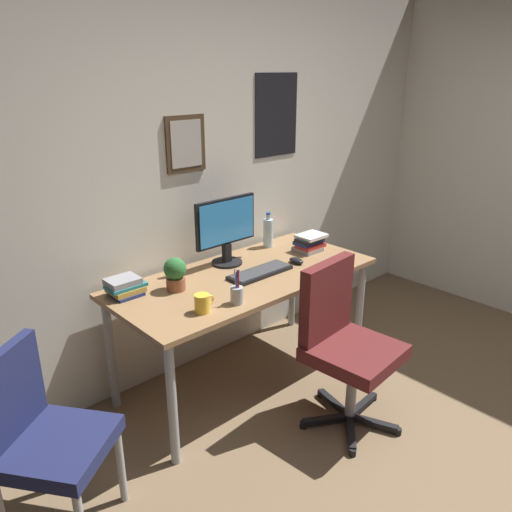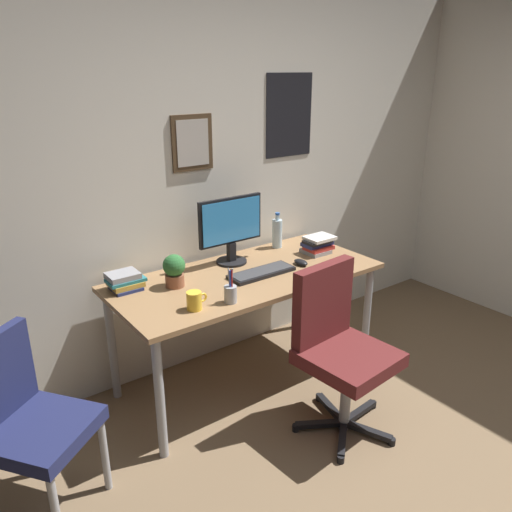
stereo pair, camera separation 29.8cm
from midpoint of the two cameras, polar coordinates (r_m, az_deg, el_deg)
The scene contains 13 objects.
wall_back at distance 3.41m, azimuth -0.75°, elevation 9.60°, with size 4.40×0.10×2.60m.
desk at distance 3.14m, azimuth 1.64°, elevation -3.38°, with size 1.67×0.76×0.75m.
office_chair at distance 2.87m, azimuth 12.25°, elevation -9.55°, with size 0.56×0.57×0.95m.
side_chair at distance 2.48m, azimuth -21.40°, elevation -16.65°, with size 0.59×0.59×0.88m.
monitor at distance 3.22m, azimuth -0.23°, elevation 3.21°, with size 0.46×0.20×0.43m.
keyboard at distance 3.10m, azimuth 3.39°, elevation -1.92°, with size 0.43×0.15×0.03m.
computer_mouse at distance 3.27m, azimuth 7.69°, elevation -0.76°, with size 0.06×0.11×0.04m.
water_bottle at distance 3.56m, azimuth 4.81°, elevation 2.58°, with size 0.07×0.07×0.25m.
coffee_mug_near at distance 2.65m, azimuth -3.77°, elevation -5.12°, with size 0.12×0.08×0.10m.
potted_plant at distance 2.92m, azimuth -6.37°, elevation -1.59°, with size 0.13×0.13×0.20m.
pen_cup at distance 2.72m, azimuth 0.24°, elevation -4.30°, with size 0.07×0.07×0.20m.
book_stack_left at distance 3.49m, azimuth 9.43°, elevation 1.22°, with size 0.21×0.17×0.12m.
book_stack_right at distance 2.94m, azimuth -11.84°, elevation -2.85°, with size 0.21×0.17×0.10m.
Camera 2 is at (-1.84, -0.66, 1.94)m, focal length 35.40 mm.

